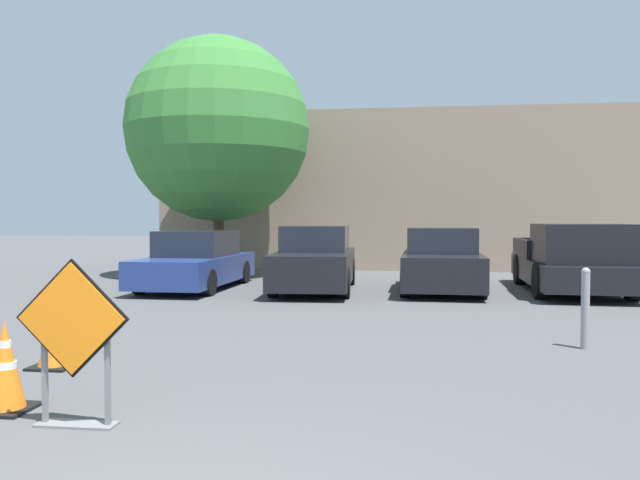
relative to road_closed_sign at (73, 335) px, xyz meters
name	(u,v)px	position (x,y,z in m)	size (l,w,h in m)	color
ground_plane	(340,303)	(1.46, 7.84, -0.77)	(96.00, 96.00, 0.00)	#4C4C4F
road_closed_sign	(73,335)	(0.00, 0.00, 0.00)	(0.98, 0.20, 1.40)	black
traffic_cone_nearest	(5,366)	(-0.84, 0.34, -0.37)	(0.47, 0.47, 0.82)	black
traffic_cone_second	(54,343)	(-1.32, 1.94, -0.48)	(0.48, 0.48, 0.60)	black
traffic_cone_third	(86,322)	(-1.67, 3.34, -0.48)	(0.40, 0.40, 0.60)	black
parked_car_nearest	(196,262)	(-2.36, 10.15, -0.12)	(1.95, 4.58, 1.43)	navy
parked_car_second	(315,261)	(0.65, 10.08, -0.05)	(1.92, 4.63, 1.56)	black
parked_car_third	(442,262)	(3.66, 10.27, -0.08)	(1.98, 4.19, 1.52)	black
pickup_truck	(573,262)	(6.66, 10.23, -0.04)	(2.28, 5.21, 1.62)	black
bollard_nearest	(585,306)	(5.12, 3.80, -0.20)	(0.12, 0.12, 1.09)	gray
building_facade_backdrop	(428,193)	(3.69, 18.48, 1.93)	(18.68, 5.00, 5.40)	gray
street_tree_behind_lot	(218,130)	(-2.71, 13.27, 3.60)	(5.45, 5.45, 7.10)	#513823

